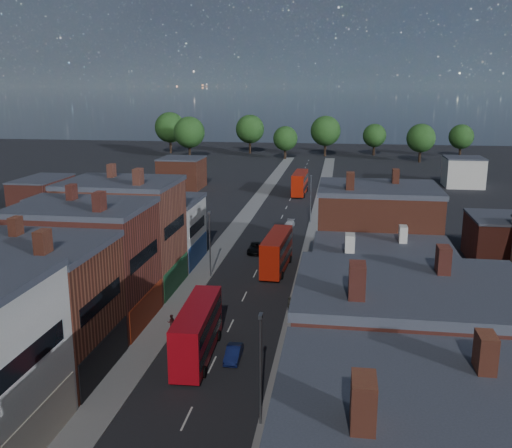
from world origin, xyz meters
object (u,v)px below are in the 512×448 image
(bus_1, at_px, (277,251))
(ped_1, at_px, (171,322))
(ped_2, at_px, (288,425))
(bus_2, at_px, (300,183))
(ped_3, at_px, (289,305))
(car_3, at_px, (289,224))
(car_2, at_px, (257,248))
(bus_0, at_px, (197,330))
(car_1, at_px, (233,354))

(bus_1, relative_size, ped_1, 7.06)
(bus_1, relative_size, ped_2, 6.00)
(bus_2, relative_size, ped_3, 6.07)
(bus_1, relative_size, car_3, 2.96)
(bus_1, height_order, ped_3, bus_1)
(bus_1, relative_size, car_2, 2.26)
(ped_3, bearing_deg, bus_0, 135.61)
(bus_1, relative_size, ped_3, 5.84)
(bus_0, bearing_deg, car_1, -2.88)
(bus_1, distance_m, ped_2, 35.44)
(bus_1, relative_size, car_1, 3.08)
(bus_2, bearing_deg, car_1, -88.39)
(bus_0, distance_m, car_1, 3.62)
(car_3, height_order, ped_3, ped_3)
(bus_0, relative_size, bus_1, 0.99)
(bus_0, distance_m, car_3, 47.39)
(car_1, xyz_separation_m, ped_1, (-6.90, 4.91, 0.31))
(car_1, xyz_separation_m, car_2, (-2.79, 32.04, 0.09))
(ped_1, relative_size, ped_3, 0.83)
(car_1, height_order, ped_3, ped_3)
(car_2, distance_m, car_3, 15.53)
(bus_1, bearing_deg, ped_2, -79.16)
(bus_2, bearing_deg, ped_3, -85.12)
(ped_3, bearing_deg, car_3, -5.63)
(bus_2, xyz_separation_m, car_1, (0.09, -76.83, -2.02))
(bus_0, height_order, ped_3, bus_0)
(bus_1, distance_m, bus_2, 52.12)
(bus_0, bearing_deg, bus_2, 85.23)
(ped_1, distance_m, ped_3, 12.01)
(car_3, distance_m, ped_2, 57.86)
(bus_1, xyz_separation_m, car_3, (-0.46, 22.53, -1.95))
(car_2, height_order, ped_3, ped_3)
(car_3, bearing_deg, ped_1, -95.75)
(car_3, xyz_separation_m, ped_1, (-7.30, -42.33, 0.35))
(bus_0, relative_size, bus_2, 0.96)
(car_2, bearing_deg, car_1, -85.23)
(ped_2, height_order, ped_3, ped_3)
(bus_2, bearing_deg, ped_1, -93.86)
(car_2, height_order, ped_1, ped_1)
(bus_2, xyz_separation_m, car_2, (-2.70, -44.78, -1.93))
(car_2, distance_m, ped_3, 22.63)
(ped_1, bearing_deg, bus_0, 107.52)
(bus_1, bearing_deg, ped_1, -108.27)
(bus_0, bearing_deg, car_3, 83.25)
(bus_2, bearing_deg, ped_2, -84.71)
(car_3, height_order, ped_2, ped_2)
(bus_2, distance_m, car_2, 44.91)
(car_1, height_order, ped_1, ped_1)
(bus_2, height_order, car_2, bus_2)
(bus_1, bearing_deg, bus_2, 94.19)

